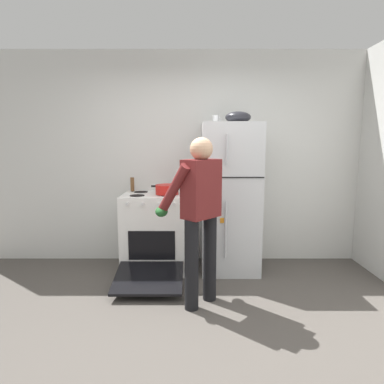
{
  "coord_description": "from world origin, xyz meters",
  "views": [
    {
      "loc": [
        -0.01,
        -2.29,
        1.54
      ],
      "look_at": [
        -0.01,
        1.32,
        1.0
      ],
      "focal_mm": 30.14,
      "sensor_mm": 36.0,
      "label": 1
    }
  ],
  "objects": [
    {
      "name": "refrigerator",
      "position": [
        0.45,
        1.57,
        0.89
      ],
      "size": [
        0.68,
        0.72,
        1.78
      ],
      "color": "silver",
      "rests_on": "ground"
    },
    {
      "name": "stove_range",
      "position": [
        -0.47,
        1.55,
        0.46
      ],
      "size": [
        0.76,
        1.23,
        0.95
      ],
      "color": "white",
      "rests_on": "ground"
    },
    {
      "name": "person_cook",
      "position": [
        0.05,
        0.68,
        0.95
      ],
      "size": [
        0.63,
        0.67,
        1.6
      ],
      "color": "black",
      "rests_on": "ground"
    },
    {
      "name": "ground",
      "position": [
        0.0,
        0.0,
        0.0
      ],
      "size": [
        8.0,
        8.0,
        0.0
      ],
      "primitive_type": "plane",
      "color": "#4C4742"
    },
    {
      "name": "coffee_mug",
      "position": [
        0.27,
        1.62,
        1.83
      ],
      "size": [
        0.11,
        0.08,
        0.1
      ],
      "color": "silver",
      "rests_on": "refrigerator"
    },
    {
      "name": "red_pot",
      "position": [
        -0.31,
        1.52,
        1.0
      ],
      "size": [
        0.38,
        0.28,
        0.11
      ],
      "color": "red",
      "rests_on": "stove_range"
    },
    {
      "name": "pepper_mill",
      "position": [
        -0.77,
        1.77,
        1.03
      ],
      "size": [
        0.05,
        0.05,
        0.17
      ],
      "primitive_type": "cylinder",
      "color": "brown",
      "rests_on": "stove_range"
    },
    {
      "name": "mixing_bowl",
      "position": [
        0.53,
        1.57,
        1.85
      ],
      "size": [
        0.3,
        0.3,
        0.13
      ],
      "primitive_type": "ellipsoid",
      "color": "black",
      "rests_on": "refrigerator"
    },
    {
      "name": "kitchen_wall_back",
      "position": [
        0.0,
        1.95,
        1.35
      ],
      "size": [
        6.0,
        0.1,
        2.7
      ],
      "primitive_type": "cube",
      "color": "silver",
      "rests_on": "ground"
    }
  ]
}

